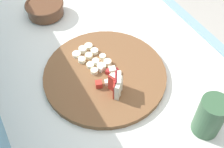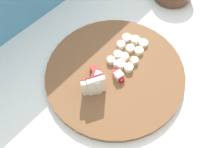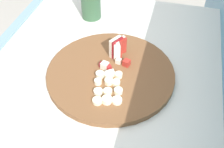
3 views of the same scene
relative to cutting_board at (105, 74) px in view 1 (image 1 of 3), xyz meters
name	(u,v)px [view 1 (image 1 of 3)]	position (x,y,z in m)	size (l,w,h in m)	color
tiled_countertop	(110,122)	(0.06, -0.05, -0.44)	(1.13, 0.79, 0.88)	silver
tile_backsplash	(11,143)	(0.06, 0.37, -0.25)	(2.40, 0.04, 1.25)	#4C8EB2
cutting_board	(105,74)	(0.00, 0.00, 0.00)	(0.41, 0.41, 0.02)	brown
apple_wedge_fan	(117,85)	(-0.08, 0.00, 0.04)	(0.06, 0.05, 0.07)	#B22D23
apple_dice_pile	(106,75)	(-0.02, 0.00, 0.02)	(0.08, 0.10, 0.02)	white
banana_slice_rows	(92,58)	(0.07, 0.01, 0.02)	(0.14, 0.10, 0.02)	#F4EAC6
ceramic_bowl	(45,8)	(0.40, 0.06, 0.02)	(0.15, 0.15, 0.06)	brown
small_jar	(210,116)	(-0.31, -0.16, 0.06)	(0.08, 0.08, 0.13)	#335638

